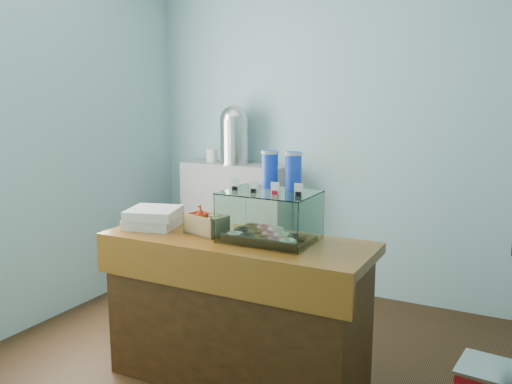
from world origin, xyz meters
The scene contains 8 objects.
ground centered at (0.00, 0.00, 0.00)m, with size 3.50×3.50×0.00m, color black.
room_shell centered at (0.03, 0.01, 1.71)m, with size 3.54×3.04×2.82m.
counter centered at (0.00, -0.25, 0.46)m, with size 1.60×0.60×0.90m.
back_shelf centered at (-0.90, 1.32, 0.55)m, with size 1.00×0.32×1.10m, color gray.
display_case centered at (0.19, -0.18, 1.07)m, with size 0.52×0.38×0.50m.
condiment_crate centered at (-0.21, -0.25, 0.96)m, with size 0.28×0.21×0.17m.
pastry_boxes centered at (-0.59, -0.26, 0.96)m, with size 0.38×0.38×0.12m.
coffee_urn centered at (-0.90, 1.30, 1.38)m, with size 0.29×0.29×0.53m.
Camera 1 is at (1.51, -2.90, 1.74)m, focal length 38.00 mm.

